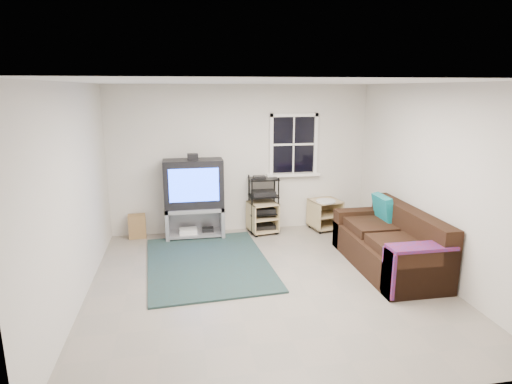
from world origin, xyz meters
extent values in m
plane|color=gray|center=(0.00, 0.00, 0.00)|extent=(4.60, 4.60, 0.00)
plane|color=white|center=(0.00, 0.00, 2.60)|extent=(4.60, 4.60, 0.00)
plane|color=silver|center=(0.00, 2.30, 1.30)|extent=(4.60, 0.00, 4.60)
plane|color=silver|center=(0.00, -2.30, 1.30)|extent=(4.60, 0.00, 4.60)
plane|color=silver|center=(-2.30, 0.00, 1.30)|extent=(0.00, 4.60, 4.60)
plane|color=silver|center=(2.30, 0.00, 1.30)|extent=(0.00, 4.60, 4.60)
cube|color=black|center=(0.95, 2.28, 1.55)|extent=(0.80, 0.01, 1.02)
cube|color=white|center=(0.95, 2.26, 2.07)|extent=(0.88, 0.06, 0.06)
cube|color=white|center=(0.95, 2.25, 1.00)|extent=(0.98, 0.14, 0.05)
cube|color=white|center=(0.54, 2.26, 1.55)|extent=(0.06, 0.06, 1.10)
cube|color=white|center=(1.36, 2.26, 1.55)|extent=(0.06, 0.06, 1.10)
cube|color=white|center=(0.95, 2.27, 1.55)|extent=(0.78, 0.04, 0.04)
cube|color=#9999A1|center=(-0.86, 2.02, 0.52)|extent=(1.00, 0.50, 0.06)
cube|color=#9999A1|center=(-1.33, 2.02, 0.27)|extent=(0.06, 0.50, 0.55)
cube|color=#9999A1|center=(-0.39, 2.02, 0.27)|extent=(0.06, 0.50, 0.55)
cube|color=#9999A1|center=(-0.86, 2.02, 0.07)|extent=(0.88, 0.46, 0.04)
cube|color=#9999A1|center=(-0.86, 2.25, 0.27)|extent=(1.00, 0.04, 0.55)
cube|color=silver|center=(-0.98, 1.98, 0.13)|extent=(0.30, 0.24, 0.08)
cube|color=black|center=(-0.64, 2.02, 0.12)|extent=(0.20, 0.18, 0.06)
cube|color=black|center=(-0.86, 2.02, 0.96)|extent=(1.00, 0.42, 0.82)
cube|color=#1E48FF|center=(-0.86, 1.81, 0.97)|extent=(0.82, 0.01, 0.56)
cube|color=black|center=(-0.86, 2.02, 1.42)|extent=(0.18, 0.13, 0.10)
cylinder|color=black|center=(0.13, 1.93, 0.51)|extent=(0.02, 0.02, 1.02)
cylinder|color=black|center=(0.61, 1.93, 0.51)|extent=(0.02, 0.02, 1.02)
cylinder|color=black|center=(0.13, 2.26, 0.51)|extent=(0.02, 0.02, 1.02)
cylinder|color=black|center=(0.61, 2.26, 0.51)|extent=(0.02, 0.02, 1.02)
cube|color=black|center=(0.37, 2.09, 0.05)|extent=(0.51, 0.37, 0.02)
cube|color=black|center=(0.37, 2.09, 0.10)|extent=(0.40, 0.30, 0.08)
cube|color=black|center=(0.37, 2.09, 0.36)|extent=(0.51, 0.37, 0.02)
cube|color=black|center=(0.37, 2.09, 0.41)|extent=(0.40, 0.30, 0.08)
cube|color=black|center=(0.37, 2.09, 0.67)|extent=(0.51, 0.37, 0.02)
cube|color=black|center=(0.37, 2.09, 0.72)|extent=(0.40, 0.30, 0.08)
cube|color=black|center=(0.37, 2.09, 0.98)|extent=(0.51, 0.37, 0.02)
cube|color=tan|center=(0.35, 2.04, 0.55)|extent=(0.55, 0.55, 0.02)
cube|color=tan|center=(0.35, 2.04, 0.06)|extent=(0.55, 0.55, 0.02)
cube|color=tan|center=(0.12, 2.00, 0.30)|extent=(0.11, 0.47, 0.51)
cube|color=tan|center=(0.57, 2.09, 0.30)|extent=(0.11, 0.47, 0.51)
cube|color=tan|center=(0.30, 2.27, 0.30)|extent=(0.43, 0.10, 0.51)
cube|color=tan|center=(0.35, 2.04, 0.28)|extent=(0.51, 0.52, 0.02)
cylinder|color=black|center=(0.20, 1.82, 0.02)|extent=(0.05, 0.05, 0.05)
cylinder|color=black|center=(0.49, 2.27, 0.02)|extent=(0.05, 0.05, 0.05)
cube|color=tan|center=(1.51, 2.03, 0.54)|extent=(0.59, 0.59, 0.02)
cube|color=tan|center=(1.51, 2.03, 0.06)|extent=(0.59, 0.59, 0.02)
cube|color=tan|center=(1.27, 1.98, 0.30)|extent=(0.12, 0.49, 0.50)
cube|color=tan|center=(1.74, 2.08, 0.30)|extent=(0.12, 0.49, 0.50)
cube|color=tan|center=(1.46, 2.26, 0.30)|extent=(0.45, 0.11, 0.50)
cube|color=tan|center=(1.51, 2.03, 0.28)|extent=(0.54, 0.56, 0.02)
cylinder|color=black|center=(1.35, 1.80, 0.03)|extent=(0.05, 0.05, 0.05)
cylinder|color=black|center=(1.66, 2.26, 0.03)|extent=(0.05, 0.05, 0.05)
cylinder|color=silver|center=(1.48, 1.92, 0.56)|extent=(0.35, 0.35, 0.03)
cube|color=black|center=(1.82, 0.22, 0.21)|extent=(0.90, 2.01, 0.42)
cube|color=black|center=(2.15, 0.22, 0.64)|extent=(0.24, 2.01, 0.43)
cube|color=black|center=(1.82, 1.11, 0.31)|extent=(0.90, 0.24, 0.62)
cube|color=black|center=(1.82, -0.66, 0.31)|extent=(0.90, 0.24, 0.62)
cube|color=black|center=(1.74, -0.18, 0.49)|extent=(0.60, 0.72, 0.13)
cube|color=black|center=(1.74, 0.62, 0.49)|extent=(0.60, 0.72, 0.13)
cube|color=teal|center=(2.00, 0.78, 0.72)|extent=(0.20, 0.48, 0.42)
cube|color=navy|center=(1.80, -0.66, 0.64)|extent=(0.83, 0.30, 0.04)
cube|color=navy|center=(1.39, -0.66, 0.33)|extent=(0.04, 0.30, 0.58)
cube|color=black|center=(-0.72, 0.80, 0.01)|extent=(1.90, 2.50, 0.03)
cube|color=olive|center=(-1.84, 2.15, 0.21)|extent=(0.30, 0.21, 0.41)
camera|label=1|loc=(-1.06, -5.14, 2.53)|focal=30.00mm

